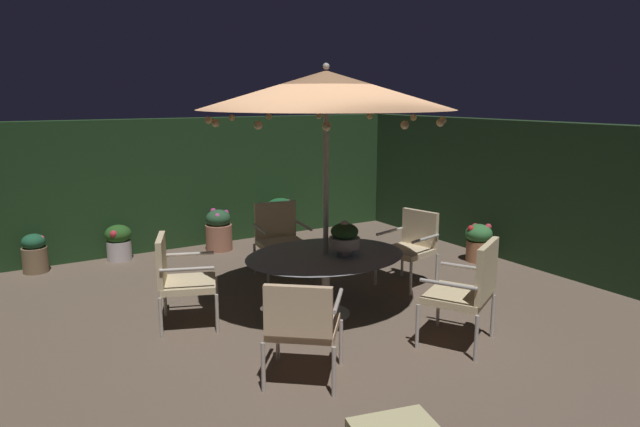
{
  "coord_description": "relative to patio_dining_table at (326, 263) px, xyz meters",
  "views": [
    {
      "loc": [
        -3.09,
        -5.21,
        2.39
      ],
      "look_at": [
        0.11,
        0.01,
        1.13
      ],
      "focal_mm": 32.27,
      "sensor_mm": 36.0,
      "label": 1
    }
  ],
  "objects": [
    {
      "name": "patio_umbrella",
      "position": [
        -0.0,
        0.0,
        1.84
      ],
      "size": [
        2.66,
        2.66,
        2.71
      ],
      "color": "#B8B7AC",
      "rests_on": "ground_plane"
    },
    {
      "name": "patio_chair_north",
      "position": [
        -1.46,
        0.56,
        -0.05
      ],
      "size": [
        0.76,
        0.76,
        0.97
      ],
      "color": "#BAB0A5",
      "rests_on": "ground_plane"
    },
    {
      "name": "patio_chair_southeast",
      "position": [
        1.52,
        0.35,
        -0.06
      ],
      "size": [
        0.7,
        0.7,
        0.94
      ],
      "color": "#B7B5AC",
      "rests_on": "ground_plane"
    },
    {
      "name": "patio_chair_south",
      "position": [
        0.24,
        1.55,
        -0.05
      ],
      "size": [
        0.72,
        0.72,
        0.97
      ],
      "color": "#B9B2AA",
      "rests_on": "ground_plane"
    },
    {
      "name": "patio_chair_northeast",
      "position": [
        -0.99,
        -1.2,
        -0.06
      ],
      "size": [
        0.84,
        0.84,
        0.92
      ],
      "color": "#BAADA3",
      "rests_on": "ground_plane"
    },
    {
      "name": "potted_plant_right_far",
      "position": [
        3.03,
        0.63,
        -0.3
      ],
      "size": [
        0.4,
        0.39,
        0.55
      ],
      "color": "#AC6E49",
      "rests_on": "ground_plane"
    },
    {
      "name": "potted_plant_left_far",
      "position": [
        0.02,
        3.2,
        -0.28
      ],
      "size": [
        0.41,
        0.41,
        0.65
      ],
      "color": "#A26850",
      "rests_on": "ground_plane"
    },
    {
      "name": "potted_plant_back_right",
      "position": [
        -1.45,
        3.44,
        -0.33
      ],
      "size": [
        0.38,
        0.38,
        0.53
      ],
      "color": "beige",
      "rests_on": "ground_plane"
    },
    {
      "name": "patio_dining_table",
      "position": [
        0.0,
        0.0,
        0.0
      ],
      "size": [
        1.8,
        1.46,
        0.7
      ],
      "color": "#B9AEA7",
      "rests_on": "ground_plane"
    },
    {
      "name": "hedge_backdrop_right",
      "position": [
        3.57,
        0.11,
        0.42
      ],
      "size": [
        0.3,
        7.64,
        2.04
      ],
      "primitive_type": "cube",
      "color": "#1E341C",
      "rests_on": "ground_plane"
    },
    {
      "name": "potted_plant_left_near",
      "position": [
        1.19,
        3.34,
        -0.22
      ],
      "size": [
        0.53,
        0.53,
        0.69
      ],
      "color": "#7B624A",
      "rests_on": "ground_plane"
    },
    {
      "name": "centerpiece_planter",
      "position": [
        0.14,
        -0.15,
        0.3
      ],
      "size": [
        0.33,
        0.33,
        0.38
      ],
      "color": "beige",
      "rests_on": "patio_dining_table"
    },
    {
      "name": "patio_chair_east",
      "position": [
        0.76,
        -1.38,
        -0.01
      ],
      "size": [
        0.85,
        0.83,
        1.05
      ],
      "color": "#B6B0AA",
      "rests_on": "ground_plane"
    },
    {
      "name": "hedge_backdrop_rear",
      "position": [
        -0.11,
        3.78,
        0.42
      ],
      "size": [
        7.65,
        0.3,
        2.04
      ],
      "primitive_type": "cube",
      "color": "#1C361A",
      "rests_on": "ground_plane"
    },
    {
      "name": "ground_plane",
      "position": [
        -0.11,
        0.11,
        -0.61
      ],
      "size": [
        7.65,
        7.64,
        0.02
      ],
      "primitive_type": "cube",
      "color": "brown"
    },
    {
      "name": "potted_plant_right_near",
      "position": [
        -2.57,
        3.42,
        -0.33
      ],
      "size": [
        0.33,
        0.33,
        0.54
      ],
      "color": "#7C6246",
      "rests_on": "ground_plane"
    }
  ]
}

